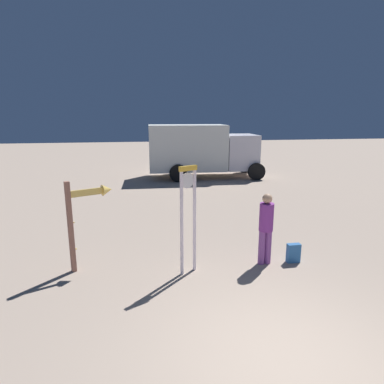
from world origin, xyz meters
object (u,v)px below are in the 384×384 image
(arrow_sign, at_px, (86,209))
(backpack, at_px, (293,253))
(person_near_clock, at_px, (266,225))
(box_truck_near, at_px, (200,149))
(standing_clock, at_px, (188,211))

(arrow_sign, distance_m, backpack, 4.80)
(person_near_clock, bearing_deg, arrow_sign, 172.68)
(person_near_clock, xyz_separation_m, box_truck_near, (0.70, 11.00, 0.63))
(standing_clock, xyz_separation_m, arrow_sign, (-2.14, 0.61, -0.02))
(arrow_sign, xyz_separation_m, person_near_clock, (3.94, -0.51, -0.44))
(person_near_clock, bearing_deg, box_truck_near, 86.37)
(standing_clock, relative_size, backpack, 5.24)
(backpack, bearing_deg, standing_clock, -178.48)
(backpack, height_order, box_truck_near, box_truck_near)
(standing_clock, height_order, arrow_sign, standing_clock)
(person_near_clock, distance_m, backpack, 0.99)
(arrow_sign, relative_size, person_near_clock, 1.21)
(standing_clock, bearing_deg, arrow_sign, 163.97)
(standing_clock, relative_size, person_near_clock, 1.41)
(backpack, xyz_separation_m, box_truck_near, (0.01, 11.05, 1.34))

